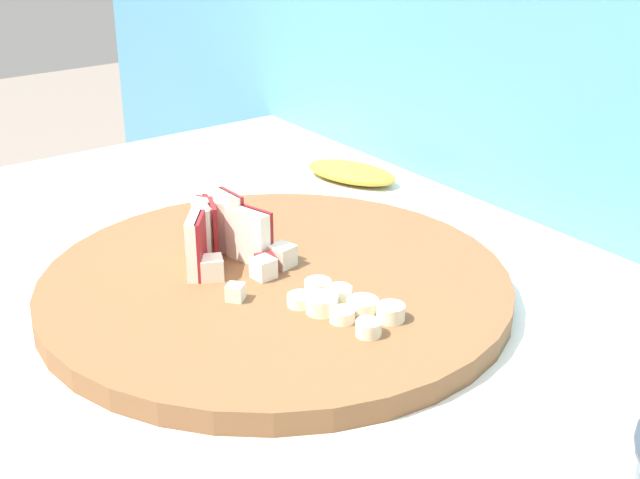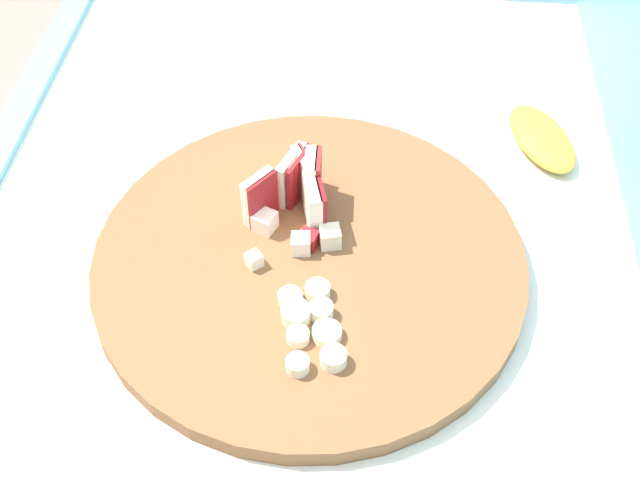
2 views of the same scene
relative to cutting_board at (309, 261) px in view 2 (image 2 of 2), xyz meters
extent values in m
cube|color=#4C8EB2|center=(0.07, 0.37, -0.20)|extent=(2.40, 0.04, 1.46)
cylinder|color=brown|center=(0.00, 0.00, 0.00)|extent=(0.45, 0.45, 0.02)
cube|color=maroon|center=(-0.05, -0.05, 0.04)|extent=(0.04, 0.03, 0.06)
cube|color=white|center=(-0.05, -0.06, 0.04)|extent=(0.04, 0.03, 0.06)
cube|color=maroon|center=(-0.08, -0.02, 0.04)|extent=(0.04, 0.02, 0.06)
cube|color=#EFE5CC|center=(-0.08, -0.03, 0.04)|extent=(0.04, 0.02, 0.06)
cube|color=maroon|center=(-0.09, -0.02, 0.04)|extent=(0.04, 0.02, 0.05)
cube|color=#EFE5CC|center=(-0.09, -0.02, 0.04)|extent=(0.05, 0.02, 0.05)
cube|color=#A32323|center=(-0.08, 0.00, 0.04)|extent=(0.04, 0.01, 0.06)
cube|color=#EFE5CC|center=(-0.08, -0.01, 0.04)|extent=(0.04, 0.01, 0.06)
cube|color=maroon|center=(-0.05, 0.01, 0.04)|extent=(0.05, 0.02, 0.05)
cube|color=#EFE5CC|center=(-0.05, 0.00, 0.04)|extent=(0.05, 0.03, 0.05)
cube|color=#A32323|center=(-0.09, -0.01, 0.04)|extent=(0.05, 0.03, 0.05)
cube|color=beige|center=(-0.09, -0.01, 0.04)|extent=(0.05, 0.03, 0.05)
cube|color=white|center=(-0.03, -0.05, 0.02)|extent=(0.03, 0.03, 0.02)
cube|color=#EFE5CC|center=(0.02, -0.06, 0.02)|extent=(0.02, 0.02, 0.02)
cube|color=maroon|center=(-0.01, 0.00, 0.02)|extent=(0.02, 0.02, 0.02)
cube|color=beige|center=(-0.02, 0.02, 0.02)|extent=(0.03, 0.03, 0.02)
cube|color=white|center=(-0.01, -0.01, 0.02)|extent=(0.02, 0.02, 0.02)
cylinder|color=white|center=(0.06, -0.01, 0.02)|extent=(0.02, 0.02, 0.01)
cylinder|color=#F4EAC6|center=(0.08, -0.01, 0.02)|extent=(0.03, 0.03, 0.02)
cylinder|color=white|center=(0.11, 0.00, 0.02)|extent=(0.02, 0.02, 0.01)
cylinder|color=#F4EAC6|center=(0.14, 0.00, 0.02)|extent=(0.02, 0.02, 0.01)
cylinder|color=#F4EAC6|center=(0.05, 0.01, 0.02)|extent=(0.02, 0.02, 0.01)
cylinder|color=beige|center=(0.08, 0.02, 0.02)|extent=(0.02, 0.02, 0.01)
cylinder|color=white|center=(0.10, 0.03, 0.02)|extent=(0.03, 0.03, 0.01)
cylinder|color=#F4EAC6|center=(0.13, 0.03, 0.02)|extent=(0.03, 0.03, 0.01)
ellipsoid|color=gold|center=(-0.22, 0.26, 0.00)|extent=(0.14, 0.10, 0.02)
camera|label=1|loc=(0.65, -0.42, 0.39)|focal=50.45mm
camera|label=2|loc=(0.54, 0.06, 0.64)|focal=45.11mm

